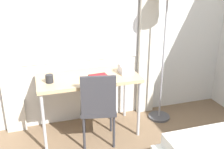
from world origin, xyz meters
TOP-DOWN VIEW (x-y plane):
  - wall_back_with_window at (-0.02, 2.95)m, footprint 4.85×0.13m
  - desk at (-0.17, 2.58)m, footprint 1.20×0.59m
  - desk_chair at (-0.12, 2.31)m, footprint 0.47×0.47m
  - telephone at (0.30, 2.56)m, footprint 0.17×0.19m
  - book at (-0.06, 2.51)m, footprint 0.22×0.17m
  - mug at (-0.62, 2.52)m, footprint 0.09×0.09m

SIDE VIEW (x-z plane):
  - desk_chair at x=-0.12m, z-range 0.06..0.96m
  - desk at x=-0.17m, z-range 0.32..1.08m
  - book at x=-0.06m, z-range 0.76..0.79m
  - mug at x=-0.62m, z-range 0.76..0.85m
  - telephone at x=0.30m, z-range 0.75..0.87m
  - wall_back_with_window at x=-0.02m, z-range 0.00..2.70m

